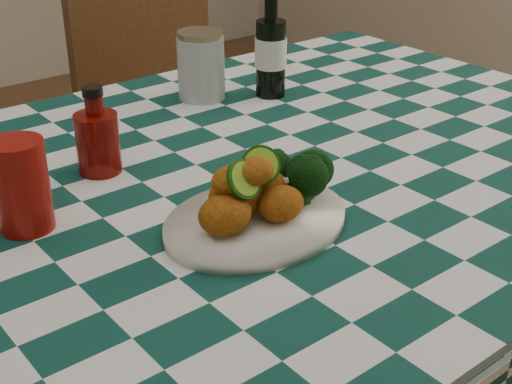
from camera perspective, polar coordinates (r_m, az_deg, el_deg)
dining_table at (r=1.34m, az=-2.53°, el=-14.14°), size 1.66×1.06×0.79m
plate at (r=0.98m, az=0.00°, el=-2.39°), size 0.28×0.22×0.02m
fried_chicken_pile at (r=0.95m, az=-0.36°, el=0.28°), size 0.14×0.10×0.09m
broccoli_side at (r=1.02m, az=3.54°, el=1.54°), size 0.09×0.09×0.07m
red_tumbler at (r=1.01m, az=-18.25°, el=0.48°), size 0.09×0.09×0.13m
ketchup_bottle at (r=1.15m, az=-12.64°, el=4.85°), size 0.08×0.08×0.14m
mason_jar at (r=1.45m, az=-4.43°, el=10.09°), size 0.12×0.12×0.14m
beer_bottle at (r=1.45m, az=1.19°, el=11.93°), size 0.08×0.08×0.22m
wooden_chair_right at (r=2.04m, az=-5.90°, el=3.90°), size 0.45×0.47×0.96m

